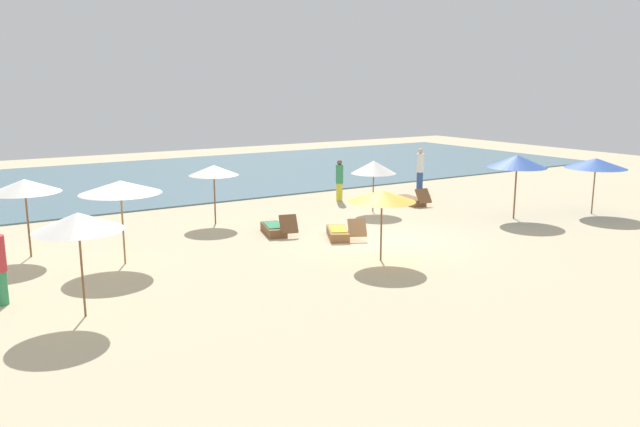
# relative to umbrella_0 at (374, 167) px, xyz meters

# --- Properties ---
(ground_plane) EXTENTS (60.00, 60.00, 0.00)m
(ground_plane) POSITION_rel_umbrella_0_xyz_m (-2.80, -4.07, -1.75)
(ground_plane) COLOR beige
(ocean_water) EXTENTS (48.00, 16.00, 0.06)m
(ocean_water) POSITION_rel_umbrella_0_xyz_m (-2.80, 12.93, -1.72)
(ocean_water) COLOR slate
(ocean_water) RESTS_ON ground_plane
(umbrella_0) EXTENTS (1.73, 1.73, 1.99)m
(umbrella_0) POSITION_rel_umbrella_0_xyz_m (0.00, 0.00, 0.00)
(umbrella_0) COLOR brown
(umbrella_0) RESTS_ON ground_plane
(umbrella_1) EXTENTS (1.87, 1.87, 2.27)m
(umbrella_1) POSITION_rel_umbrella_0_xyz_m (-11.96, -5.67, 0.33)
(umbrella_1) COLOR brown
(umbrella_1) RESTS_ON ground_plane
(umbrella_2) EXTENTS (2.20, 2.20, 2.33)m
(umbrella_2) POSITION_rel_umbrella_0_xyz_m (-10.13, -2.07, 0.40)
(umbrella_2) COLOR olive
(umbrella_2) RESTS_ON ground_plane
(umbrella_3) EXTENTS (1.96, 1.96, 2.26)m
(umbrella_3) POSITION_rel_umbrella_0_xyz_m (-12.22, 0.08, 0.32)
(umbrella_3) COLOR brown
(umbrella_3) RESTS_ON ground_plane
(umbrella_4) EXTENTS (2.15, 2.15, 2.35)m
(umbrella_4) POSITION_rel_umbrella_0_xyz_m (3.67, -3.75, 0.37)
(umbrella_4) COLOR brown
(umbrella_4) RESTS_ON ground_plane
(umbrella_5) EXTENTS (1.75, 1.75, 2.10)m
(umbrella_5) POSITION_rel_umbrella_0_xyz_m (-5.99, 1.33, 0.16)
(umbrella_5) COLOR brown
(umbrella_5) RESTS_ON ground_plane
(umbrella_6) EXTENTS (1.88, 1.88, 2.01)m
(umbrella_6) POSITION_rel_umbrella_0_xyz_m (-3.93, -5.58, 0.10)
(umbrella_6) COLOR brown
(umbrella_6) RESTS_ON ground_plane
(umbrella_7) EXTENTS (2.26, 2.26, 2.13)m
(umbrella_7) POSITION_rel_umbrella_0_xyz_m (6.86, -4.76, 0.19)
(umbrella_7) COLOR brown
(umbrella_7) RESTS_ON ground_plane
(lounger_0) EXTENTS (1.31, 1.78, 0.67)m
(lounger_0) POSITION_rel_umbrella_0_xyz_m (-3.45, -2.80, -1.57)
(lounger_0) COLOR olive
(lounger_0) RESTS_ON ground_plane
(lounger_1) EXTENTS (1.02, 1.76, 0.72)m
(lounger_1) POSITION_rel_umbrella_0_xyz_m (-4.95, -1.20, -1.57)
(lounger_1) COLOR brown
(lounger_1) RESTS_ON ground_plane
(lounger_2) EXTENTS (0.79, 1.73, 0.71)m
(lounger_2) POSITION_rel_umbrella_0_xyz_m (2.31, 0.42, -1.58)
(lounger_2) COLOR brown
(lounger_2) RESTS_ON ground_plane
(person_0) EXTENTS (0.43, 0.43, 1.75)m
(person_0) POSITION_rel_umbrella_0_xyz_m (0.19, 2.60, -0.85)
(person_0) COLOR yellow
(person_0) RESTS_ON ground_plane
(person_1) EXTENTS (0.48, 0.48, 1.94)m
(person_1) POSITION_rel_umbrella_0_xyz_m (4.94, 2.94, -0.76)
(person_1) COLOR #2D4C8C
(person_1) RESTS_ON ground_plane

